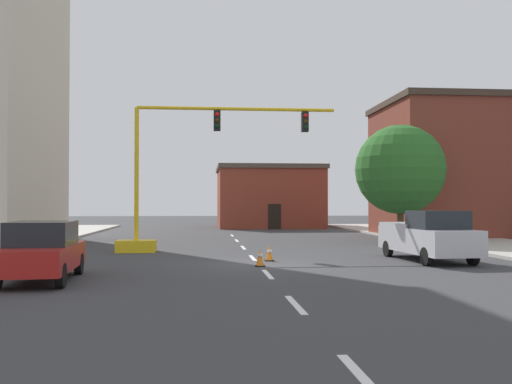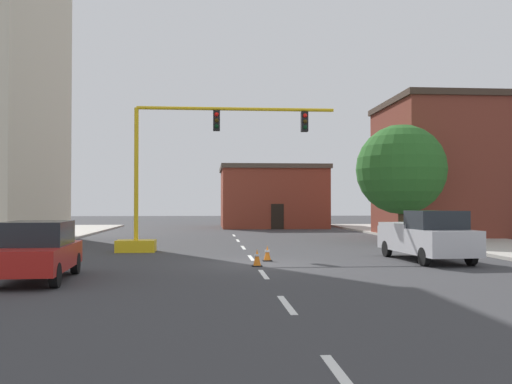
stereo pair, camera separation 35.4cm
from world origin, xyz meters
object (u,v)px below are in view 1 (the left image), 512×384
(traffic_signal_gantry, at_px, (166,202))
(sedan_red_near_left, at_px, (42,251))
(pickup_truck_silver, at_px, (428,236))
(traffic_cone_roadside_a, at_px, (260,258))
(tree_right_mid, at_px, (400,170))
(traffic_cone_roadside_b, at_px, (269,253))

(traffic_signal_gantry, bearing_deg, sedan_red_near_left, -107.01)
(traffic_signal_gantry, height_order, pickup_truck_silver, traffic_signal_gantry)
(traffic_signal_gantry, bearing_deg, traffic_cone_roadside_a, -60.38)
(sedan_red_near_left, relative_size, traffic_cone_roadside_a, 7.25)
(tree_right_mid, distance_m, sedan_red_near_left, 21.44)
(pickup_truck_silver, bearing_deg, traffic_signal_gantry, 153.87)
(pickup_truck_silver, height_order, sedan_red_near_left, pickup_truck_silver)
(sedan_red_near_left, height_order, traffic_cone_roadside_b, sedan_red_near_left)
(traffic_cone_roadside_a, relative_size, traffic_cone_roadside_b, 1.04)
(traffic_signal_gantry, bearing_deg, pickup_truck_silver, -26.13)
(traffic_signal_gantry, relative_size, traffic_cone_roadside_b, 16.80)
(traffic_cone_roadside_b, bearing_deg, pickup_truck_silver, -4.43)
(sedan_red_near_left, bearing_deg, pickup_truck_silver, 18.92)
(sedan_red_near_left, bearing_deg, traffic_cone_roadside_b, 35.08)
(traffic_signal_gantry, distance_m, traffic_cone_roadside_b, 6.68)
(traffic_cone_roadside_a, bearing_deg, traffic_cone_roadside_b, 73.42)
(tree_right_mid, distance_m, pickup_truck_silver, 10.24)
(tree_right_mid, xyz_separation_m, traffic_cone_roadside_b, (-8.48, -8.99, -3.87))
(sedan_red_near_left, bearing_deg, traffic_cone_roadside_a, 25.70)
(traffic_cone_roadside_a, bearing_deg, sedan_red_near_left, -154.30)
(traffic_signal_gantry, bearing_deg, tree_right_mid, 18.56)
(tree_right_mid, relative_size, traffic_cone_roadside_a, 10.57)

